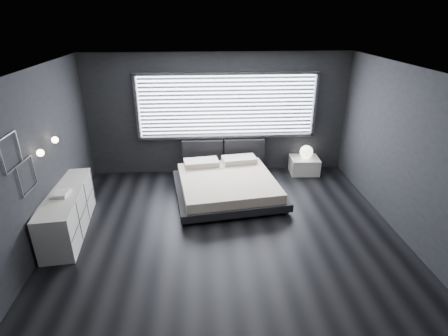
{
  "coord_description": "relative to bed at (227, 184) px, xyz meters",
  "views": [
    {
      "loc": [
        -0.41,
        -5.11,
        3.57
      ],
      "look_at": [
        0.0,
        0.85,
        0.9
      ],
      "focal_mm": 28.0,
      "sensor_mm": 36.0,
      "label": 1
    }
  ],
  "objects": [
    {
      "name": "room",
      "position": [
        -0.1,
        -1.43,
        1.14
      ],
      "size": [
        6.04,
        6.0,
        2.8
      ],
      "color": "black",
      "rests_on": "ground"
    },
    {
      "name": "window",
      "position": [
        0.1,
        1.26,
        1.35
      ],
      "size": [
        4.14,
        0.09,
        1.52
      ],
      "color": "white",
      "rests_on": "ground"
    },
    {
      "name": "headboard",
      "position": [
        0.01,
        1.21,
        0.31
      ],
      "size": [
        1.96,
        0.16,
        0.52
      ],
      "color": "black",
      "rests_on": "ground"
    },
    {
      "name": "sconce_near",
      "position": [
        -2.99,
        -1.38,
        1.34
      ],
      "size": [
        0.18,
        0.11,
        0.11
      ],
      "color": "silver",
      "rests_on": "ground"
    },
    {
      "name": "sconce_far",
      "position": [
        -2.99,
        -0.78,
        1.34
      ],
      "size": [
        0.18,
        0.11,
        0.11
      ],
      "color": "silver",
      "rests_on": "ground"
    },
    {
      "name": "wall_art_upper",
      "position": [
        -3.08,
        -1.98,
        1.59
      ],
      "size": [
        0.01,
        0.48,
        0.48
      ],
      "color": "#47474C",
      "rests_on": "ground"
    },
    {
      "name": "wall_art_lower",
      "position": [
        -3.08,
        -1.73,
        1.12
      ],
      "size": [
        0.01,
        0.48,
        0.48
      ],
      "color": "#47474C",
      "rests_on": "ground"
    },
    {
      "name": "bed",
      "position": [
        0.0,
        0.0,
        0.0
      ],
      "size": [
        2.39,
        2.3,
        0.55
      ],
      "color": "black",
      "rests_on": "ground"
    },
    {
      "name": "nightstand",
      "position": [
        1.95,
        1.02,
        -0.06
      ],
      "size": [
        0.69,
        0.59,
        0.39
      ],
      "primitive_type": "cube",
      "rotation": [
        0.0,
        0.0,
        -0.05
      ],
      "color": "silver",
      "rests_on": "ground"
    },
    {
      "name": "orb_lamp",
      "position": [
        1.97,
        1.02,
        0.28
      ],
      "size": [
        0.31,
        0.31,
        0.31
      ],
      "primitive_type": "sphere",
      "color": "white",
      "rests_on": "nightstand"
    },
    {
      "name": "dresser",
      "position": [
        -2.88,
        -1.11,
        0.13
      ],
      "size": [
        0.73,
        1.98,
        0.78
      ],
      "color": "silver",
      "rests_on": "ground"
    },
    {
      "name": "book_stack",
      "position": [
        -2.87,
        -1.23,
        0.55
      ],
      "size": [
        0.26,
        0.34,
        0.07
      ],
      "color": "silver",
      "rests_on": "dresser"
    }
  ]
}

